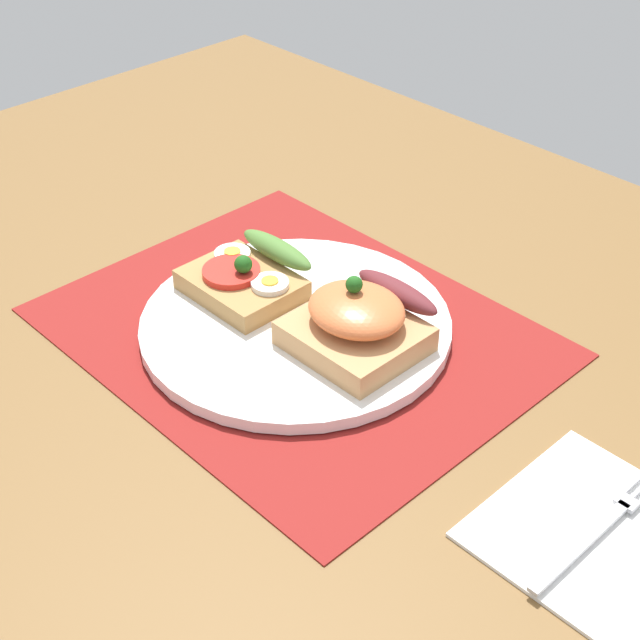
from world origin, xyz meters
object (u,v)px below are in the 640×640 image
sandwich_salmon (359,321)px  fork (601,527)px  plate (296,325)px  napkin (596,532)px  sandwich_egg_tomato (247,276)px

sandwich_salmon → fork: (24.65, -2.26, -2.87)cm
plate → napkin: plate is taller
napkin → fork: bearing=47.9°
sandwich_salmon → sandwich_egg_tomato: bearing=-173.2°
fork → sandwich_salmon: bearing=174.8°
sandwich_salmon → fork: bearing=-5.2°
sandwich_egg_tomato → fork: sandwich_egg_tomato is taller
sandwich_egg_tomato → napkin: 36.86cm
sandwich_salmon → napkin: sandwich_salmon is taller
sandwich_egg_tomato → napkin: sandwich_egg_tomato is taller
sandwich_salmon → fork: size_ratio=0.75×
fork → plate: bearing=178.5°
napkin → fork: size_ratio=1.02×
plate → napkin: size_ratio=1.83×
plate → fork: (30.72, -0.80, -0.08)cm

